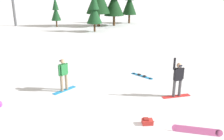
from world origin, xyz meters
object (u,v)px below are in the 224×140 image
at_px(loose_snowboard_far_spare, 142,76).
at_px(pine_tree_leaning, 130,1).
at_px(snowboarder_foreground, 178,78).
at_px(pine_tree_slender, 94,10).
at_px(backpack_red, 147,122).
at_px(pine_tree_twin, 114,0).
at_px(loose_snowboard_near_left, 197,130).
at_px(pine_tree_tall, 56,11).
at_px(snowboarder_midground, 63,74).

bearing_deg(loose_snowboard_far_spare, pine_tree_leaning, 66.74).
distance_m(snowboarder_foreground, pine_tree_slender, 20.32).
relative_size(loose_snowboard_far_spare, backpack_red, 2.97).
bearing_deg(snowboarder_foreground, pine_tree_slender, 84.57).
height_order(backpack_red, pine_tree_leaning, pine_tree_leaning).
distance_m(snowboarder_foreground, pine_tree_twin, 25.07).
bearing_deg(loose_snowboard_near_left, snowboarder_foreground, 67.65).
relative_size(loose_snowboard_near_left, pine_tree_twin, 0.24).
distance_m(snowboarder_foreground, pine_tree_tall, 26.11).
distance_m(snowboarder_foreground, loose_snowboard_near_left, 3.46).
bearing_deg(pine_tree_leaning, pine_tree_tall, 178.64).
distance_m(snowboarder_foreground, pine_tree_leaning, 27.51).
height_order(loose_snowboard_far_spare, pine_tree_slender, pine_tree_slender).
distance_m(pine_tree_twin, pine_tree_tall, 8.45).
distance_m(snowboarder_midground, pine_tree_slender, 18.79).
distance_m(snowboarder_midground, pine_tree_twin, 24.30).
relative_size(snowboarder_foreground, backpack_red, 3.80).
height_order(pine_tree_slender, pine_tree_tall, pine_tree_slender).
height_order(loose_snowboard_near_left, pine_tree_tall, pine_tree_tall).
bearing_deg(loose_snowboard_far_spare, snowboarder_midground, -174.73).
bearing_deg(pine_tree_slender, loose_snowboard_far_spare, -97.27).
bearing_deg(pine_tree_leaning, pine_tree_twin, -153.76).
xyz_separation_m(backpack_red, pine_tree_twin, (8.90, 25.97, 3.56)).
height_order(pine_tree_twin, pine_tree_tall, pine_tree_twin).
distance_m(loose_snowboard_near_left, backpack_red, 1.94).
bearing_deg(snowboarder_midground, loose_snowboard_near_left, -56.36).
bearing_deg(pine_tree_twin, pine_tree_leaning, 26.24).
xyz_separation_m(snowboarder_midground, pine_tree_twin, (11.43, 21.27, 2.72)).
height_order(backpack_red, pine_tree_twin, pine_tree_twin).
height_order(loose_snowboard_far_spare, pine_tree_tall, pine_tree_tall).
xyz_separation_m(snowboarder_midground, pine_tree_slender, (7.18, 17.28, 1.72)).
distance_m(loose_snowboard_far_spare, pine_tree_leaning, 24.60).
distance_m(snowboarder_midground, backpack_red, 5.41).
relative_size(pine_tree_slender, pine_tree_twin, 0.73).
height_order(snowboarder_foreground, snowboarder_midground, snowboarder_foreground).
bearing_deg(loose_snowboard_far_spare, pine_tree_twin, 72.89).
height_order(backpack_red, pine_tree_slender, pine_tree_slender).
relative_size(snowboarder_midground, backpack_red, 3.26).
height_order(loose_snowboard_near_left, backpack_red, backpack_red).
distance_m(loose_snowboard_far_spare, pine_tree_tall, 22.84).
bearing_deg(loose_snowboard_near_left, snowboarder_midground, 123.64).
bearing_deg(snowboarder_foreground, loose_snowboard_far_spare, 93.91).
distance_m(loose_snowboard_near_left, pine_tree_leaning, 30.93).
xyz_separation_m(snowboarder_midground, backpack_red, (2.53, -4.70, -0.84)).
height_order(loose_snowboard_near_left, pine_tree_leaning, pine_tree_leaning).
bearing_deg(pine_tree_twin, loose_snowboard_far_spare, -107.11).
xyz_separation_m(loose_snowboard_near_left, loose_snowboard_far_spare, (1.05, 6.45, -0.11)).
bearing_deg(pine_tree_slender, pine_tree_leaning, 36.73).
bearing_deg(loose_snowboard_near_left, loose_snowboard_far_spare, 80.78).
bearing_deg(pine_tree_tall, pine_tree_slender, -56.56).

